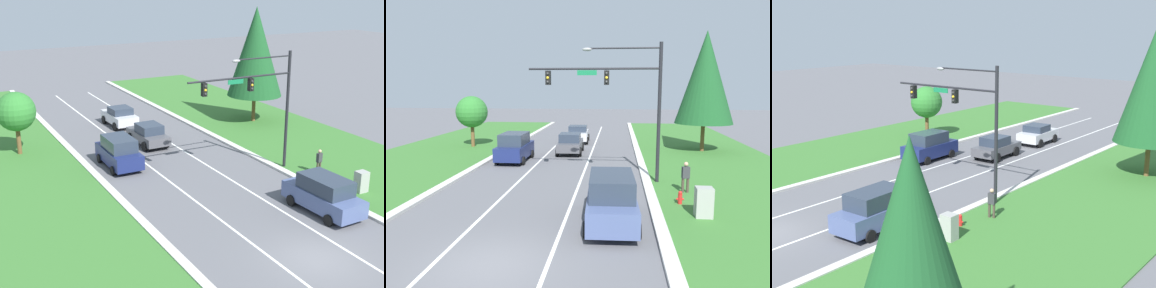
% 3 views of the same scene
% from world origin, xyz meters
% --- Properties ---
extents(ground_plane, '(160.00, 160.00, 0.00)m').
position_xyz_m(ground_plane, '(0.00, 0.00, 0.00)').
color(ground_plane, '#5B5B60').
extents(curb_strip_right, '(0.50, 90.00, 0.15)m').
position_xyz_m(curb_strip_right, '(5.65, 0.00, 0.07)').
color(curb_strip_right, beige).
rests_on(curb_strip_right, ground_plane).
extents(lane_stripe_inner_left, '(0.14, 81.00, 0.01)m').
position_xyz_m(lane_stripe_inner_left, '(-1.80, 0.00, 0.00)').
color(lane_stripe_inner_left, white).
rests_on(lane_stripe_inner_left, ground_plane).
extents(lane_stripe_inner_right, '(0.14, 81.00, 0.01)m').
position_xyz_m(lane_stripe_inner_right, '(1.80, 0.00, 0.00)').
color(lane_stripe_inner_right, white).
rests_on(lane_stripe_inner_right, ground_plane).
extents(traffic_signal_mast, '(7.49, 0.41, 7.92)m').
position_xyz_m(traffic_signal_mast, '(4.11, 10.66, 5.27)').
color(traffic_signal_mast, black).
rests_on(traffic_signal_mast, ground_plane).
extents(silver_sedan, '(2.21, 4.17, 1.68)m').
position_xyz_m(silver_sedan, '(0.08, 25.81, 0.86)').
color(silver_sedan, silver).
rests_on(silver_sedan, ground_plane).
extents(slate_blue_suv, '(2.24, 4.88, 2.08)m').
position_xyz_m(slate_blue_suv, '(3.71, 3.89, 1.04)').
color(slate_blue_suv, '#475684').
rests_on(slate_blue_suv, ground_plane).
extents(navy_suv, '(2.11, 4.50, 2.11)m').
position_xyz_m(navy_suv, '(-3.63, 16.05, 1.06)').
color(navy_suv, navy).
rests_on(navy_suv, ground_plane).
extents(graphite_sedan, '(2.12, 4.37, 1.70)m').
position_xyz_m(graphite_sedan, '(0.08, 19.60, 0.86)').
color(graphite_sedan, '#4C4C51').
rests_on(graphite_sedan, ground_plane).
extents(utility_cabinet, '(0.70, 0.60, 1.36)m').
position_xyz_m(utility_cabinet, '(7.56, 4.91, 0.68)').
color(utility_cabinet, '#9E9E99').
rests_on(utility_cabinet, ground_plane).
extents(pedestrian, '(0.41, 0.29, 1.69)m').
position_xyz_m(pedestrian, '(7.45, 8.57, 0.94)').
color(pedestrian, '#42382D').
rests_on(pedestrian, ground_plane).
extents(fire_hydrant, '(0.34, 0.20, 0.70)m').
position_xyz_m(fire_hydrant, '(6.88, 6.62, 0.34)').
color(fire_hydrant, red).
rests_on(fire_hydrant, ground_plane).
extents(oak_near_left_tree, '(2.82, 2.82, 4.65)m').
position_xyz_m(oak_near_left_tree, '(-9.14, 21.85, 3.22)').
color(oak_near_left_tree, brown).
rests_on(oak_near_left_tree, ground_plane).
extents(conifer_far_right_tree, '(4.75, 4.75, 10.02)m').
position_xyz_m(conifer_far_right_tree, '(11.09, 21.54, 6.22)').
color(conifer_far_right_tree, brown).
rests_on(conifer_far_right_tree, ground_plane).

